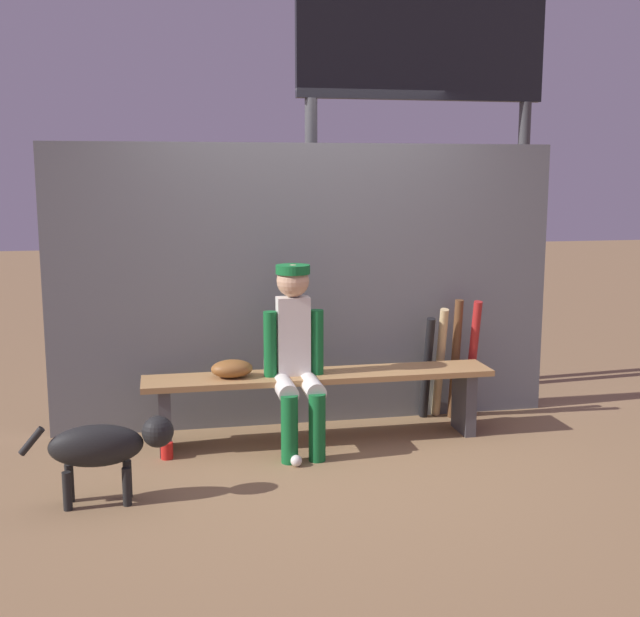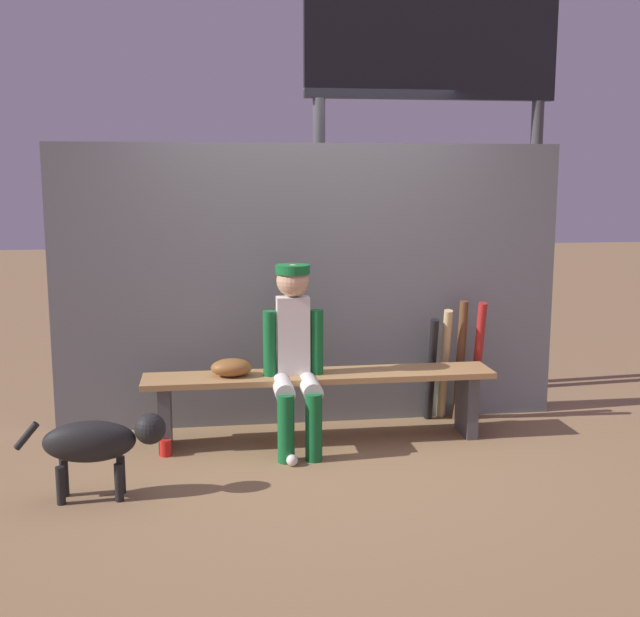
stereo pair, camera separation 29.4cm
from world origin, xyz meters
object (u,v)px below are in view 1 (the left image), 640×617
dugout_bench (320,389)px  cup_on_bench (270,367)px  baseball (296,461)px  bat_aluminum_red (472,359)px  cup_on_ground (167,451)px  player_seated (296,350)px  bat_aluminum_black (427,368)px  baseball_glove (232,369)px  bat_wood_dark (455,359)px  scoreboard (429,90)px  dog (107,446)px  bat_wood_natural (440,363)px

dugout_bench → cup_on_bench: 0.39m
dugout_bench → baseball: dugout_bench is taller
bat_aluminum_red → cup_on_ground: size_ratio=8.39×
player_seated → baseball: player_seated is taller
bat_aluminum_red → cup_on_ground: 2.35m
player_seated → baseball: bearing=-99.9°
bat_aluminum_black → baseball_glove: bearing=-168.2°
cup_on_ground → baseball: bearing=-20.7°
bat_aluminum_black → cup_on_ground: bearing=-166.5°
dugout_bench → bat_wood_dark: bat_wood_dark is taller
scoreboard → cup_on_bench: bearing=-142.7°
baseball_glove → cup_on_ground: 0.68m
baseball → player_seated: bearing=80.1°
scoreboard → bat_wood_dark: bearing=-91.5°
cup_on_ground → cup_on_bench: size_ratio=1.00×
bat_aluminum_red → scoreboard: 2.22m
baseball_glove → bat_wood_dark: bat_wood_dark is taller
baseball → dog: 1.23m
dugout_bench → player_seated: (-0.19, -0.11, 0.30)m
player_seated → bat_wood_dark: (1.29, 0.42, -0.22)m
cup_on_bench → dog: cup_on_bench is taller
bat_wood_natural → baseball: size_ratio=11.86×
bat_aluminum_black → scoreboard: bearing=73.4°
bat_aluminum_red → baseball: bat_aluminum_red is taller
dugout_bench → bat_aluminum_black: size_ratio=2.99×
baseball_glove → cup_on_ground: size_ratio=2.55×
scoreboard → baseball_glove: bearing=-146.8°
bat_aluminum_black → baseball: bearing=-145.7°
scoreboard → dog: 3.84m
bat_wood_dark → baseball_glove: bearing=-169.6°
bat_wood_natural → dog: bat_wood_natural is taller
baseball_glove → bat_aluminum_red: bat_aluminum_red is taller
scoreboard → dog: (-2.51, -1.94, -2.17)m
baseball_glove → bat_aluminum_red: size_ratio=0.30×
baseball_glove → dugout_bench: bearing=0.0°
baseball_glove → bat_wood_dark: bearing=10.4°
bat_aluminum_red → dog: bearing=-157.3°
baseball_glove → dog: bearing=-133.9°
bat_aluminum_black → scoreboard: (0.24, 0.82, 2.10)m
player_seated → dog: (-1.20, -0.70, -0.34)m
dugout_bench → bat_wood_natural: size_ratio=2.75×
baseball_glove → bat_aluminum_red: bearing=8.7°
bat_aluminum_black → bat_wood_natural: bearing=5.2°
scoreboard → baseball: bearing=-130.8°
cup_on_ground → dog: 0.79m
bat_aluminum_black → dog: bearing=-153.7°
scoreboard → dog: scoreboard is taller
bat_wood_dark → dog: 2.73m
dugout_bench → baseball_glove: baseball_glove is taller
baseball_glove → scoreboard: bearing=33.2°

